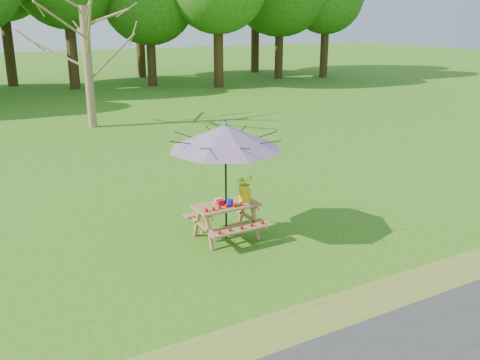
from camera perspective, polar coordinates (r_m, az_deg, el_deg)
picnic_table at (r=10.08m, az=-1.48°, el=-4.46°), size 1.20×1.32×0.67m
patio_umbrella at (r=9.60m, az=-1.56°, el=4.58°), size 2.32×2.32×2.25m
produce_bins at (r=9.92m, az=-1.71°, el=-2.37°), size 0.26×0.41×0.13m
tomatoes_row at (r=9.73m, az=-1.77°, el=-2.88°), size 0.77×0.13×0.07m
flower_bucket at (r=10.07m, az=0.51°, el=-0.71°), size 0.36×0.33×0.52m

